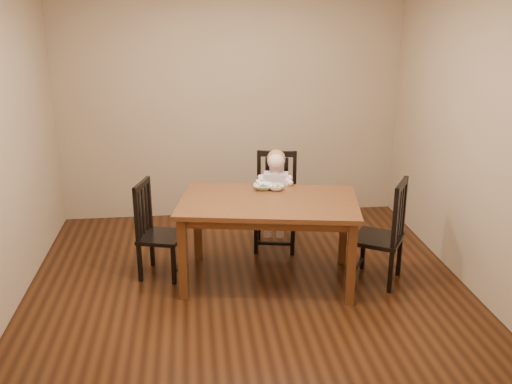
{
  "coord_description": "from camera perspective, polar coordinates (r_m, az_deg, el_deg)",
  "views": [
    {
      "loc": [
        -0.46,
        -4.61,
        2.49
      ],
      "look_at": [
        0.1,
        0.25,
        0.85
      ],
      "focal_mm": 40.0,
      "sensor_mm": 36.0,
      "label": 1
    }
  ],
  "objects": [
    {
      "name": "dining_table",
      "position": [
        5.15,
        1.27,
        -1.77
      ],
      "size": [
        1.73,
        1.22,
        0.79
      ],
      "rotation": [
        0.0,
        0.0,
        -0.18
      ],
      "color": "#532513",
      "rests_on": "room"
    },
    {
      "name": "fork",
      "position": [
        5.38,
        0.29,
        0.69
      ],
      "size": [
        0.09,
        0.1,
        0.05
      ],
      "rotation": [
        0.0,
        0.0,
        0.72
      ],
      "color": "silver",
      "rests_on": "bowl_peas"
    },
    {
      "name": "room",
      "position": [
        4.77,
        -0.83,
        4.73
      ],
      "size": [
        4.01,
        4.01,
        2.71
      ],
      "color": "#3D1E0C",
      "rests_on": "ground"
    },
    {
      "name": "bowl_veg",
      "position": [
        5.38,
        2.03,
        0.45
      ],
      "size": [
        0.2,
        0.2,
        0.05
      ],
      "primitive_type": "imported",
      "rotation": [
        0.0,
        0.0,
        -0.41
      ],
      "color": "silver",
      "rests_on": "dining_table"
    },
    {
      "name": "chair_child",
      "position": [
        5.98,
        1.99,
        -1.08
      ],
      "size": [
        0.51,
        0.49,
        1.01
      ],
      "rotation": [
        0.0,
        0.0,
        2.94
      ],
      "color": "black",
      "rests_on": "room"
    },
    {
      "name": "toddler",
      "position": [
        5.88,
        1.98,
        0.12
      ],
      "size": [
        0.41,
        0.47,
        0.57
      ],
      "primitive_type": null,
      "rotation": [
        0.0,
        0.0,
        2.94
      ],
      "color": "white",
      "rests_on": "chair_child"
    },
    {
      "name": "chair_left",
      "position": [
        5.43,
        -9.94,
        -3.89
      ],
      "size": [
        0.47,
        0.49,
        0.92
      ],
      "rotation": [
        0.0,
        0.0,
        -1.85
      ],
      "color": "black",
      "rests_on": "room"
    },
    {
      "name": "chair_right",
      "position": [
        5.33,
        12.66,
        -4.13
      ],
      "size": [
        0.57,
        0.58,
        0.99
      ],
      "rotation": [
        0.0,
        0.0,
        1.02
      ],
      "color": "black",
      "rests_on": "room"
    },
    {
      "name": "bowl_peas",
      "position": [
        5.41,
        0.73,
        0.54
      ],
      "size": [
        0.22,
        0.22,
        0.05
      ],
      "primitive_type": "imported",
      "rotation": [
        0.0,
        0.0,
        -0.17
      ],
      "color": "silver",
      "rests_on": "dining_table"
    }
  ]
}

